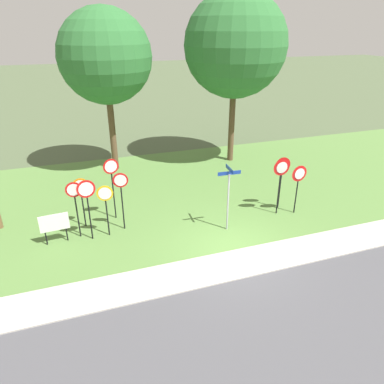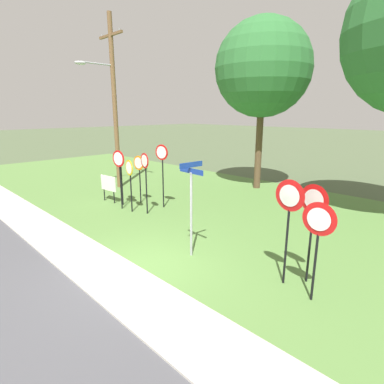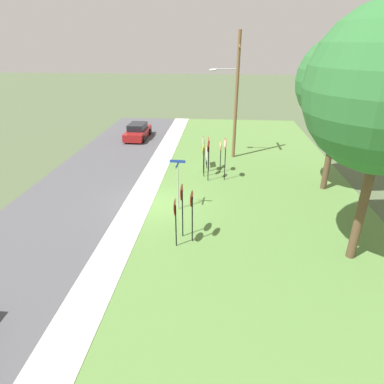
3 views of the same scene
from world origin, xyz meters
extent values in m
plane|color=#4C5B3D|center=(0.00, 0.00, 0.00)|extent=(160.00, 160.00, 0.00)
cube|color=#BCB7AD|center=(0.00, -0.80, 0.03)|extent=(44.00, 1.60, 0.06)
cube|color=#567F3D|center=(0.00, 6.00, 0.02)|extent=(44.00, 12.00, 0.04)
cylinder|color=black|center=(-4.27, 2.67, 1.01)|extent=(0.06, 0.06, 1.95)
cylinder|color=gold|center=(-4.27, 2.63, 1.94)|extent=(0.64, 0.12, 0.64)
cylinder|color=white|center=(-4.27, 2.61, 1.94)|extent=(0.50, 0.08, 0.50)
cylinder|color=black|center=(-3.81, 4.04, 1.29)|extent=(0.06, 0.06, 2.51)
cylinder|color=red|center=(-3.81, 4.00, 2.50)|extent=(0.66, 0.15, 0.66)
cylinder|color=white|center=(-3.81, 3.98, 2.50)|extent=(0.51, 0.11, 0.52)
cylinder|color=black|center=(-5.13, 3.75, 1.01)|extent=(0.06, 0.06, 1.93)
cylinder|color=orange|center=(-5.13, 3.71, 1.92)|extent=(0.65, 0.09, 0.65)
cylinder|color=white|center=(-5.13, 3.69, 1.92)|extent=(0.51, 0.06, 0.51)
cylinder|color=black|center=(-5.39, 2.94, 1.11)|extent=(0.06, 0.06, 2.15)
cylinder|color=red|center=(-5.39, 2.90, 2.14)|extent=(0.62, 0.05, 0.62)
cylinder|color=white|center=(-5.39, 2.88, 2.14)|extent=(0.48, 0.02, 0.48)
cylinder|color=black|center=(-3.60, 2.98, 1.18)|extent=(0.06, 0.06, 2.28)
cylinder|color=red|center=(-3.60, 2.93, 2.27)|extent=(0.61, 0.12, 0.62)
cylinder|color=white|center=(-3.60, 2.92, 2.27)|extent=(0.48, 0.08, 0.48)
cylinder|color=black|center=(-4.94, 2.60, 1.17)|extent=(0.06, 0.06, 2.26)
cylinder|color=red|center=(-4.94, 2.56, 2.25)|extent=(0.71, 0.13, 0.71)
cylinder|color=white|center=(-4.94, 2.55, 2.25)|extent=(0.55, 0.09, 0.55)
cylinder|color=black|center=(3.98, 1.88, 1.04)|extent=(0.06, 0.06, 2.00)
cone|color=red|center=(3.98, 1.84, 1.97)|extent=(0.74, 0.05, 0.74)
cone|color=white|center=(3.98, 1.82, 1.97)|extent=(0.50, 0.03, 0.50)
cylinder|color=black|center=(3.55, 2.55, 1.15)|extent=(0.06, 0.06, 2.21)
cone|color=red|center=(3.55, 2.51, 2.18)|extent=(0.72, 0.10, 0.72)
cone|color=white|center=(3.55, 2.49, 2.18)|extent=(0.49, 0.06, 0.49)
cylinder|color=black|center=(3.18, 2.08, 1.20)|extent=(0.06, 0.06, 2.33)
cone|color=red|center=(3.18, 2.04, 2.29)|extent=(0.76, 0.07, 0.75)
cone|color=silver|center=(3.18, 2.02, 2.29)|extent=(0.51, 0.04, 0.51)
cylinder|color=#9EA0A8|center=(0.47, 1.54, 1.27)|extent=(0.07, 0.07, 2.46)
cylinder|color=#9EA0A8|center=(0.47, 1.54, 2.52)|extent=(0.09, 0.09, 0.03)
cube|color=navy|center=(0.47, 1.54, 2.58)|extent=(0.96, 0.08, 0.15)
cube|color=navy|center=(0.47, 1.54, 2.75)|extent=(0.07, 0.82, 0.15)
cylinder|color=brown|center=(-8.58, 4.75, 4.53)|extent=(0.24, 0.24, 8.98)
cube|color=brown|center=(-8.58, 4.75, 7.94)|extent=(2.10, 0.12, 0.12)
cylinder|color=gray|center=(-9.43, 4.75, 8.04)|extent=(0.09, 0.09, 0.10)
cylinder|color=gray|center=(-7.73, 4.75, 8.04)|extent=(0.09, 0.09, 0.10)
cylinder|color=#9EA0A8|center=(-8.58, 3.88, 6.51)|extent=(0.08, 1.75, 0.08)
ellipsoid|color=#B7B7BC|center=(-8.58, 3.00, 6.45)|extent=(0.40, 0.56, 0.18)
cylinder|color=black|center=(-6.66, 2.73, 0.32)|extent=(0.05, 0.05, 0.55)
cylinder|color=black|center=(-5.89, 2.79, 0.32)|extent=(0.05, 0.05, 0.55)
cube|color=white|center=(-6.28, 2.76, 0.94)|extent=(1.10, 0.12, 0.70)
cylinder|color=brown|center=(-2.97, 10.12, 2.57)|extent=(0.36, 0.36, 5.06)
sphere|color=#2D6B33|center=(-2.97, 10.12, 6.34)|extent=(4.94, 4.94, 4.94)
camera|label=1|loc=(-5.08, -10.17, 7.81)|focal=33.19mm
camera|label=2|loc=(6.45, -4.37, 4.14)|focal=28.89mm
camera|label=3|loc=(15.98, 3.61, 8.28)|focal=30.42mm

